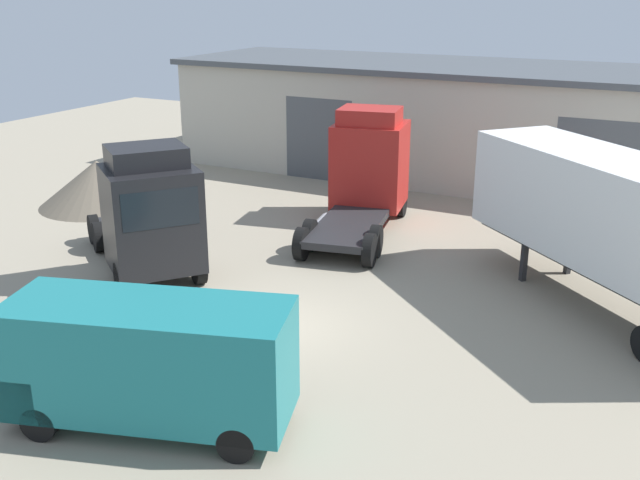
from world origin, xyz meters
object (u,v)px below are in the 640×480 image
object	(u,v)px
delivery_van_teal	(142,360)
tractor_unit_red	(366,171)
tractor_unit_black	(150,216)
container_trailer_orange	(614,217)
gravel_pile	(98,183)

from	to	relation	value
delivery_van_teal	tractor_unit_red	xyz separation A→B (m)	(-1.52, 14.10, 0.54)
tractor_unit_black	container_trailer_orange	distance (m)	12.81
container_trailer_orange	delivery_van_teal	bearing A→B (deg)	95.54
tractor_unit_black	delivery_van_teal	bearing A→B (deg)	-13.76
tractor_unit_black	delivery_van_teal	size ratio (longest dim) A/B	1.06
tractor_unit_black	gravel_pile	bearing A→B (deg)	-178.65
tractor_unit_black	delivery_van_teal	world-z (taller)	tractor_unit_black
tractor_unit_black	container_trailer_orange	size ratio (longest dim) A/B	0.73
tractor_unit_black	gravel_pile	size ratio (longest dim) A/B	1.35
tractor_unit_black	tractor_unit_red	distance (m)	8.53
tractor_unit_black	gravel_pile	distance (m)	8.60
gravel_pile	tractor_unit_black	bearing A→B (deg)	-36.70
tractor_unit_black	container_trailer_orange	xyz separation A→B (m)	(12.24, 3.69, 0.71)
gravel_pile	container_trailer_orange	bearing A→B (deg)	-4.22
gravel_pile	tractor_unit_red	bearing A→B (deg)	14.76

